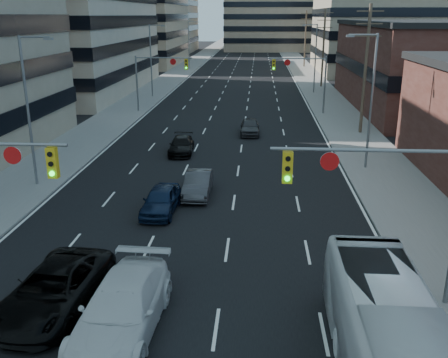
% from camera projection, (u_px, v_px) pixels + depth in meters
% --- Properties ---
extents(road_surface, '(18.00, 300.00, 0.02)m').
position_uv_depth(road_surface, '(248.00, 54.00, 134.43)').
color(road_surface, black).
rests_on(road_surface, ground).
extents(sidewalk_left, '(5.00, 300.00, 0.15)m').
position_uv_depth(sidewalk_left, '(205.00, 54.00, 135.16)').
color(sidewalk_left, slate).
rests_on(sidewalk_left, ground).
extents(sidewalk_right, '(5.00, 300.00, 0.15)m').
position_uv_depth(sidewalk_right, '(291.00, 54.00, 133.66)').
color(sidewalk_right, slate).
rests_on(sidewalk_right, ground).
extents(office_left_far, '(20.00, 30.00, 16.00)m').
position_uv_depth(office_left_far, '(131.00, 25.00, 105.07)').
color(office_left_far, gray).
rests_on(office_left_far, ground).
extents(storefront_right_mid, '(20.00, 30.00, 9.00)m').
position_uv_depth(storefront_right_mid, '(447.00, 68.00, 55.66)').
color(storefront_right_mid, '#472119').
rests_on(storefront_right_mid, ground).
extents(office_right_far, '(22.00, 28.00, 14.00)m').
position_uv_depth(office_right_far, '(380.00, 33.00, 90.82)').
color(office_right_far, gray).
rests_on(office_right_far, ground).
extents(bg_block_left, '(24.00, 24.00, 20.00)m').
position_uv_depth(bg_block_left, '(151.00, 15.00, 142.61)').
color(bg_block_left, '#ADA089').
rests_on(bg_block_left, ground).
extents(bg_block_right, '(22.00, 22.00, 12.00)m').
position_uv_depth(bg_block_right, '(370.00, 31.00, 130.48)').
color(bg_block_right, gray).
rests_on(bg_block_right, ground).
extents(signal_near_right, '(6.59, 0.33, 6.00)m').
position_uv_depth(signal_near_right, '(385.00, 192.00, 16.99)').
color(signal_near_right, slate).
rests_on(signal_near_right, ground).
extents(signal_far_left, '(6.09, 0.33, 6.00)m').
position_uv_depth(signal_far_left, '(158.00, 72.00, 53.04)').
color(signal_far_left, slate).
rests_on(signal_far_left, ground).
extents(signal_far_right, '(6.09, 0.33, 6.00)m').
position_uv_depth(signal_far_right, '(303.00, 73.00, 52.04)').
color(signal_far_right, slate).
rests_on(signal_far_right, ground).
extents(utility_pole_block, '(2.20, 0.28, 11.00)m').
position_uv_depth(utility_pole_block, '(366.00, 68.00, 42.76)').
color(utility_pole_block, '#4C3D2D').
rests_on(utility_pole_block, ground).
extents(utility_pole_midblock, '(2.20, 0.28, 11.00)m').
position_uv_depth(utility_pole_midblock, '(323.00, 47.00, 71.19)').
color(utility_pole_midblock, '#4C3D2D').
rests_on(utility_pole_midblock, ground).
extents(utility_pole_distant, '(2.20, 0.28, 11.00)m').
position_uv_depth(utility_pole_distant, '(305.00, 38.00, 99.62)').
color(utility_pole_distant, '#4C3D2D').
rests_on(utility_pole_distant, ground).
extents(streetlight_left_near, '(2.03, 0.22, 9.00)m').
position_uv_depth(streetlight_left_near, '(30.00, 105.00, 29.29)').
color(streetlight_left_near, slate).
rests_on(streetlight_left_near, ground).
extents(streetlight_left_mid, '(2.03, 0.22, 9.00)m').
position_uv_depth(streetlight_left_mid, '(152.00, 57.00, 62.46)').
color(streetlight_left_mid, slate).
rests_on(streetlight_left_mid, ground).
extents(streetlight_left_far, '(2.03, 0.22, 9.00)m').
position_uv_depth(streetlight_left_far, '(190.00, 43.00, 95.63)').
color(streetlight_left_far, slate).
rests_on(streetlight_left_far, ground).
extents(streetlight_right_near, '(2.03, 0.22, 9.00)m').
position_uv_depth(streetlight_right_near, '(369.00, 96.00, 32.68)').
color(streetlight_right_near, slate).
rests_on(streetlight_right_near, ground).
extents(streetlight_right_far, '(2.03, 0.22, 9.00)m').
position_uv_depth(streetlight_right_far, '(314.00, 55.00, 65.85)').
color(streetlight_right_far, slate).
rests_on(streetlight_right_far, ground).
extents(black_pickup, '(3.17, 5.99, 1.61)m').
position_uv_depth(black_pickup, '(55.00, 289.00, 17.72)').
color(black_pickup, black).
rests_on(black_pickup, ground).
extents(white_van, '(2.69, 6.12, 1.75)m').
position_uv_depth(white_van, '(122.00, 308.00, 16.45)').
color(white_van, silver).
rests_on(white_van, ground).
extents(sedan_blue, '(1.84, 4.22, 1.42)m').
position_uv_depth(sedan_blue, '(161.00, 200.00, 26.55)').
color(sedan_blue, '#0C1931').
rests_on(sedan_blue, ground).
extents(sedan_grey_center, '(1.48, 4.21, 1.38)m').
position_uv_depth(sedan_grey_center, '(198.00, 184.00, 29.12)').
color(sedan_grey_center, '#373739').
rests_on(sedan_grey_center, ground).
extents(sedan_black_far, '(1.97, 4.39, 1.25)m').
position_uv_depth(sedan_black_far, '(181.00, 145.00, 38.01)').
color(sedan_black_far, black).
rests_on(sedan_black_far, ground).
extents(sedan_grey_right, '(1.74, 4.17, 1.41)m').
position_uv_depth(sedan_grey_right, '(250.00, 127.00, 44.08)').
color(sedan_grey_right, '#333436').
rests_on(sedan_grey_right, ground).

